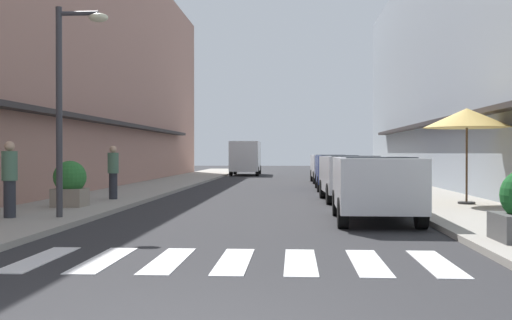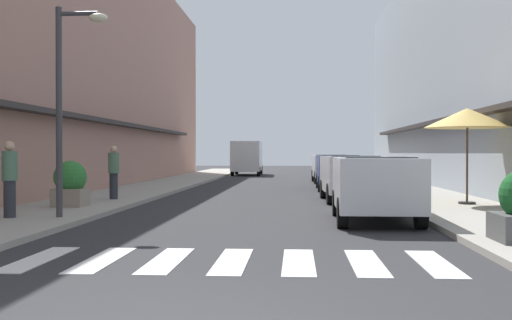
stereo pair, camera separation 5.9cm
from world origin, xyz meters
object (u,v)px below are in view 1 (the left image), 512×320
(delivery_van, at_px, (246,155))
(cafe_umbrella, at_px, (467,118))
(parked_car_far, at_px, (338,168))
(street_lamp, at_px, (68,87))
(parked_car_mid, at_px, (351,173))
(parked_car_near, at_px, (375,181))
(pedestrian_walking_far, at_px, (113,171))
(parked_car_distant, at_px, (329,165))
(planter_midblock, at_px, (70,184))
(pedestrian_walking_near, at_px, (10,177))

(delivery_van, bearing_deg, cafe_umbrella, -72.21)
(parked_car_far, height_order, cafe_umbrella, cafe_umbrella)
(street_lamp, bearing_deg, parked_car_mid, 43.35)
(parked_car_near, relative_size, parked_car_far, 0.91)
(parked_car_mid, bearing_deg, parked_car_far, 90.00)
(cafe_umbrella, bearing_deg, pedestrian_walking_far, 173.69)
(pedestrian_walking_far, bearing_deg, parked_car_distant, 168.94)
(parked_car_mid, relative_size, parked_car_far, 0.93)
(parked_car_mid, xyz_separation_m, parked_car_far, (0.00, 6.09, 0.00))
(parked_car_mid, relative_size, cafe_umbrella, 1.49)
(parked_car_far, height_order, street_lamp, street_lamp)
(planter_midblock, relative_size, pedestrian_walking_far, 0.74)
(parked_car_near, relative_size, planter_midblock, 3.21)
(parked_car_mid, height_order, cafe_umbrella, cafe_umbrella)
(parked_car_far, xyz_separation_m, street_lamp, (-6.88, -12.59, 2.12))
(street_lamp, distance_m, cafe_umbrella, 10.80)
(parked_car_far, relative_size, street_lamp, 0.92)
(parked_car_distant, distance_m, cafe_umbrella, 15.24)
(delivery_van, xyz_separation_m, cafe_umbrella, (8.27, -25.76, 1.13))
(parked_car_far, relative_size, cafe_umbrella, 1.60)
(parked_car_far, xyz_separation_m, cafe_umbrella, (3.04, -8.34, 1.61))
(street_lamp, height_order, pedestrian_walking_far, street_lamp)
(parked_car_mid, bearing_deg, planter_midblock, -154.38)
(pedestrian_walking_near, bearing_deg, cafe_umbrella, 100.45)
(parked_car_distant, relative_size, cafe_umbrella, 1.56)
(parked_car_far, relative_size, planter_midblock, 3.52)
(parked_car_far, height_order, parked_car_distant, same)
(parked_car_near, height_order, pedestrian_walking_far, pedestrian_walking_far)
(street_lamp, xyz_separation_m, planter_midblock, (-0.97, 2.73, -2.31))
(delivery_van, height_order, cafe_umbrella, cafe_umbrella)
(pedestrian_walking_near, bearing_deg, delivery_van, 163.25)
(delivery_van, distance_m, cafe_umbrella, 27.08)
(cafe_umbrella, relative_size, pedestrian_walking_near, 1.59)
(pedestrian_walking_near, bearing_deg, parked_car_distant, 145.87)
(parked_car_near, relative_size, parked_car_distant, 0.94)
(parked_car_distant, height_order, delivery_van, delivery_van)
(delivery_van, distance_m, pedestrian_walking_near, 30.35)
(parked_car_near, xyz_separation_m, street_lamp, (-6.88, -0.51, 2.12))
(parked_car_mid, height_order, pedestrian_walking_near, pedestrian_walking_near)
(parked_car_mid, xyz_separation_m, cafe_umbrella, (3.04, -2.25, 1.61))
(cafe_umbrella, height_order, pedestrian_walking_near, cafe_umbrella)
(delivery_van, relative_size, pedestrian_walking_near, 3.19)
(parked_car_distant, xyz_separation_m, cafe_umbrella, (3.04, -14.84, 1.61))
(street_lamp, relative_size, planter_midblock, 3.83)
(parked_car_near, bearing_deg, cafe_umbrella, 50.83)
(planter_midblock, bearing_deg, pedestrian_walking_far, 81.64)
(parked_car_mid, relative_size, pedestrian_walking_near, 2.36)
(parked_car_distant, bearing_deg, parked_car_mid, -90.00)
(parked_car_distant, height_order, pedestrian_walking_far, pedestrian_walking_far)
(delivery_van, distance_m, street_lamp, 30.09)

